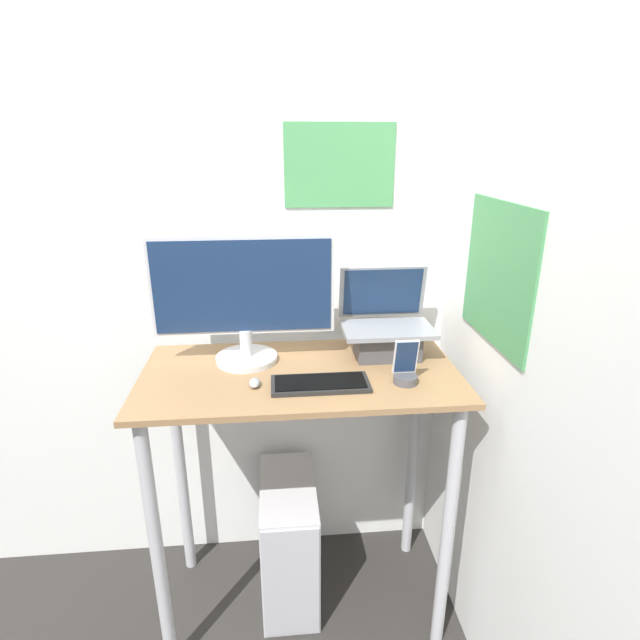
{
  "coord_description": "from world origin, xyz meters",
  "views": [
    {
      "loc": [
        -0.07,
        -1.23,
        1.73
      ],
      "look_at": [
        0.07,
        0.27,
        1.19
      ],
      "focal_mm": 28.0,
      "sensor_mm": 36.0,
      "label": 1
    }
  ],
  "objects_px": {
    "monitor": "(244,301)",
    "keyboard": "(320,384)",
    "mouse": "(255,383)",
    "computer_tower": "(289,539)",
    "laptop": "(386,332)",
    "cell_phone": "(405,371)"
  },
  "relations": [
    {
      "from": "laptop",
      "to": "mouse",
      "type": "height_order",
      "value": "laptop"
    },
    {
      "from": "laptop",
      "to": "keyboard",
      "type": "distance_m",
      "value": 0.35
    },
    {
      "from": "mouse",
      "to": "computer_tower",
      "type": "relative_size",
      "value": 0.11
    },
    {
      "from": "laptop",
      "to": "cell_phone",
      "type": "relative_size",
      "value": 2.17
    },
    {
      "from": "monitor",
      "to": "computer_tower",
      "type": "relative_size",
      "value": 1.21
    },
    {
      "from": "keyboard",
      "to": "mouse",
      "type": "bearing_deg",
      "value": 175.66
    },
    {
      "from": "laptop",
      "to": "cell_phone",
      "type": "bearing_deg",
      "value": -86.52
    },
    {
      "from": "monitor",
      "to": "mouse",
      "type": "distance_m",
      "value": 0.29
    },
    {
      "from": "monitor",
      "to": "mouse",
      "type": "xyz_separation_m",
      "value": [
        0.03,
        -0.2,
        -0.21
      ]
    },
    {
      "from": "computer_tower",
      "to": "cell_phone",
      "type": "bearing_deg",
      "value": -23.51
    },
    {
      "from": "keyboard",
      "to": "computer_tower",
      "type": "distance_m",
      "value": 0.79
    },
    {
      "from": "monitor",
      "to": "keyboard",
      "type": "distance_m",
      "value": 0.38
    },
    {
      "from": "cell_phone",
      "to": "computer_tower",
      "type": "relative_size",
      "value": 0.29
    },
    {
      "from": "laptop",
      "to": "monitor",
      "type": "relative_size",
      "value": 0.52
    },
    {
      "from": "monitor",
      "to": "keyboard",
      "type": "height_order",
      "value": "monitor"
    },
    {
      "from": "monitor",
      "to": "cell_phone",
      "type": "distance_m",
      "value": 0.58
    },
    {
      "from": "laptop",
      "to": "keyboard",
      "type": "height_order",
      "value": "laptop"
    },
    {
      "from": "keyboard",
      "to": "monitor",
      "type": "bearing_deg",
      "value": 137.89
    },
    {
      "from": "laptop",
      "to": "computer_tower",
      "type": "height_order",
      "value": "laptop"
    },
    {
      "from": "laptop",
      "to": "keyboard",
      "type": "xyz_separation_m",
      "value": [
        -0.26,
        -0.22,
        -0.08
      ]
    },
    {
      "from": "keyboard",
      "to": "mouse",
      "type": "distance_m",
      "value": 0.2
    },
    {
      "from": "keyboard",
      "to": "computer_tower",
      "type": "height_order",
      "value": "keyboard"
    }
  ]
}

